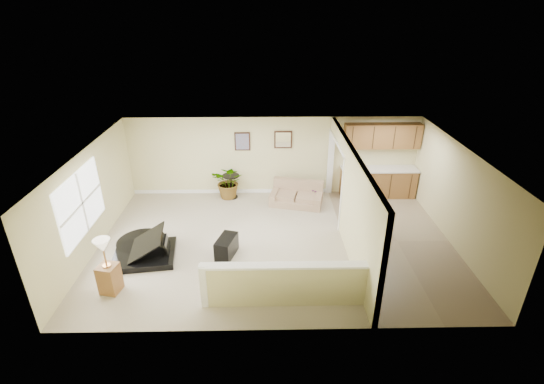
{
  "coord_description": "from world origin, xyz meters",
  "views": [
    {
      "loc": [
        -0.26,
        -8.57,
        5.58
      ],
      "look_at": [
        -0.09,
        0.4,
        1.26
      ],
      "focal_mm": 26.0,
      "sensor_mm": 36.0,
      "label": 1
    }
  ],
  "objects_px": {
    "piano_bench": "(227,247)",
    "palm_plant": "(229,182)",
    "loveseat": "(296,193)",
    "lamp_stand": "(108,270)",
    "small_plant": "(315,195)",
    "accent_table": "(231,183)",
    "piano": "(142,234)"
  },
  "relations": [
    {
      "from": "loveseat",
      "to": "accent_table",
      "type": "relative_size",
      "value": 2.27
    },
    {
      "from": "piano",
      "to": "loveseat",
      "type": "xyz_separation_m",
      "value": [
        3.92,
        2.68,
        -0.23
      ]
    },
    {
      "from": "loveseat",
      "to": "palm_plant",
      "type": "xyz_separation_m",
      "value": [
        -2.07,
        0.43,
        0.21
      ]
    },
    {
      "from": "piano_bench",
      "to": "small_plant",
      "type": "bearing_deg",
      "value": 48.96
    },
    {
      "from": "piano",
      "to": "lamp_stand",
      "type": "bearing_deg",
      "value": -111.86
    },
    {
      "from": "piano_bench",
      "to": "palm_plant",
      "type": "relative_size",
      "value": 0.6
    },
    {
      "from": "accent_table",
      "to": "lamp_stand",
      "type": "relative_size",
      "value": 0.59
    },
    {
      "from": "lamp_stand",
      "to": "palm_plant",
      "type": "bearing_deg",
      "value": 63.86
    },
    {
      "from": "accent_table",
      "to": "lamp_stand",
      "type": "bearing_deg",
      "value": -116.7
    },
    {
      "from": "piano",
      "to": "small_plant",
      "type": "height_order",
      "value": "piano"
    },
    {
      "from": "piano",
      "to": "loveseat",
      "type": "bearing_deg",
      "value": 26.65
    },
    {
      "from": "piano",
      "to": "loveseat",
      "type": "distance_m",
      "value": 4.75
    },
    {
      "from": "palm_plant",
      "to": "small_plant",
      "type": "relative_size",
      "value": 2.42
    },
    {
      "from": "small_plant",
      "to": "lamp_stand",
      "type": "distance_m",
      "value": 6.39
    },
    {
      "from": "small_plant",
      "to": "lamp_stand",
      "type": "bearing_deg",
      "value": -139.46
    },
    {
      "from": "piano",
      "to": "lamp_stand",
      "type": "height_order",
      "value": "piano"
    },
    {
      "from": "piano_bench",
      "to": "lamp_stand",
      "type": "xyz_separation_m",
      "value": [
        -2.36,
        -1.29,
        0.3
      ]
    },
    {
      "from": "loveseat",
      "to": "palm_plant",
      "type": "relative_size",
      "value": 1.45
    },
    {
      "from": "lamp_stand",
      "to": "small_plant",
      "type": "bearing_deg",
      "value": 40.54
    },
    {
      "from": "piano_bench",
      "to": "palm_plant",
      "type": "bearing_deg",
      "value": 93.05
    },
    {
      "from": "loveseat",
      "to": "lamp_stand",
      "type": "distance_m",
      "value": 5.87
    },
    {
      "from": "piano_bench",
      "to": "lamp_stand",
      "type": "bearing_deg",
      "value": -151.4
    },
    {
      "from": "piano_bench",
      "to": "small_plant",
      "type": "distance_m",
      "value": 3.79
    },
    {
      "from": "small_plant",
      "to": "piano_bench",
      "type": "bearing_deg",
      "value": -131.04
    },
    {
      "from": "loveseat",
      "to": "lamp_stand",
      "type": "height_order",
      "value": "lamp_stand"
    },
    {
      "from": "palm_plant",
      "to": "lamp_stand",
      "type": "relative_size",
      "value": 0.93
    },
    {
      "from": "small_plant",
      "to": "lamp_stand",
      "type": "height_order",
      "value": "lamp_stand"
    },
    {
      "from": "accent_table",
      "to": "lamp_stand",
      "type": "height_order",
      "value": "lamp_stand"
    },
    {
      "from": "piano",
      "to": "palm_plant",
      "type": "relative_size",
      "value": 1.55
    },
    {
      "from": "piano",
      "to": "lamp_stand",
      "type": "relative_size",
      "value": 1.45
    },
    {
      "from": "accent_table",
      "to": "piano",
      "type": "bearing_deg",
      "value": -121.49
    },
    {
      "from": "piano_bench",
      "to": "loveseat",
      "type": "bearing_deg",
      "value": 55.31
    }
  ]
}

